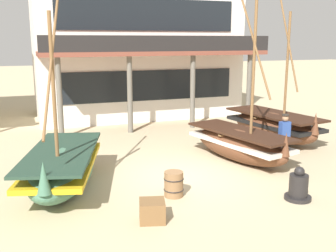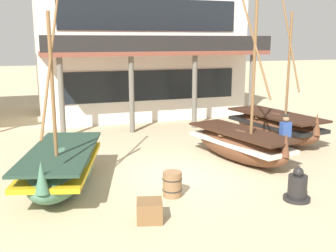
{
  "view_description": "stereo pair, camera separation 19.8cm",
  "coord_description": "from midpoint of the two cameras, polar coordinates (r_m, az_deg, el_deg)",
  "views": [
    {
      "loc": [
        -4.49,
        -11.26,
        4.21
      ],
      "look_at": [
        0.0,
        1.0,
        1.4
      ],
      "focal_mm": 42.88,
      "sensor_mm": 36.0,
      "label": 1
    },
    {
      "loc": [
        -4.31,
        -11.32,
        4.21
      ],
      "look_at": [
        0.0,
        1.0,
        1.4
      ],
      "focal_mm": 42.88,
      "sensor_mm": 36.0,
      "label": 2
    }
  ],
  "objects": [
    {
      "name": "fishing_boat_centre_large",
      "position": [
        17.5,
        15.35,
        0.02
      ],
      "size": [
        2.39,
        4.67,
        6.01
      ],
      "color": "brown",
      "rests_on": "ground"
    },
    {
      "name": "fishing_boat_near_left",
      "position": [
        12.0,
        -14.42,
        -5.61
      ],
      "size": [
        2.95,
        4.87,
        5.62
      ],
      "color": "#427056",
      "rests_on": "ground"
    },
    {
      "name": "fisherman_by_hull",
      "position": [
        14.64,
        16.65,
        -1.71
      ],
      "size": [
        0.36,
        0.26,
        1.68
      ],
      "color": "#33333D",
      "rests_on": "ground"
    },
    {
      "name": "fishing_boat_far_right",
      "position": [
        14.39,
        10.62,
        -2.51
      ],
      "size": [
        2.35,
        4.47,
        5.8
      ],
      "color": "brown",
      "rests_on": "ground"
    },
    {
      "name": "harbor_building_main",
      "position": [
        23.26,
        -4.19,
        10.76
      ],
      "size": [
        11.33,
        8.18,
        7.3
      ],
      "color": "white",
      "rests_on": "ground"
    },
    {
      "name": "ground_plane",
      "position": [
        12.83,
        1.93,
        -7.02
      ],
      "size": [
        120.0,
        120.0,
        0.0
      ],
      "primitive_type": "plane",
      "color": "tan"
    },
    {
      "name": "wooden_barrel",
      "position": [
        11.08,
        1.12,
        -8.25
      ],
      "size": [
        0.56,
        0.56,
        0.7
      ],
      "color": "olive",
      "rests_on": "ground"
    },
    {
      "name": "cargo_crate",
      "position": [
        9.7,
        -2.05,
        -11.96
      ],
      "size": [
        0.74,
        0.74,
        0.5
      ],
      "primitive_type": "cube",
      "rotation": [
        0.0,
        0.0,
        1.3
      ],
      "color": "brown",
      "rests_on": "ground"
    },
    {
      "name": "capstan_winch",
      "position": [
        11.38,
        18.39,
        -8.32
      ],
      "size": [
        0.71,
        0.71,
        0.92
      ],
      "color": "black",
      "rests_on": "ground"
    }
  ]
}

